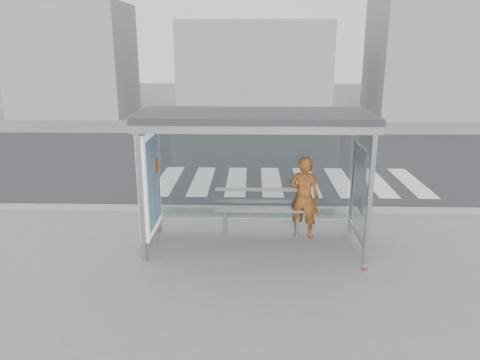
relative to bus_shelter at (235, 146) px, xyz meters
The scene contains 11 objects.
ground 2.02m from the bus_shelter, ahead, with size 80.00×80.00×0.00m, color slate.
road 7.22m from the bus_shelter, 86.94° to the left, with size 30.00×10.00×0.01m, color #2B2B2E.
curb 2.72m from the bus_shelter, 78.88° to the left, with size 30.00×0.18×0.12m, color gray.
crosswalk 5.05m from the bus_shelter, 72.83° to the left, with size 7.55×3.00×0.00m.
bus_shelter is the anchor object (origin of this frame).
building_left 20.38m from the bus_shelter, 118.23° to the left, with size 6.00×5.00×6.00m, color gray.
building_center 17.95m from the bus_shelter, 88.81° to the left, with size 8.00×5.00×5.00m, color gray.
building_right 20.30m from the bus_shelter, 62.42° to the left, with size 5.00×5.00×7.00m, color gray.
person 1.85m from the bus_shelter, 18.99° to the left, with size 0.61×0.40×1.68m, color #C75012.
bench 1.56m from the bus_shelter, 40.06° to the left, with size 1.90×0.33×0.98m.
soda_can 3.19m from the bus_shelter, 24.29° to the right, with size 0.06×0.06×0.11m, color #E04260.
Camera 1 is at (-0.04, -8.45, 3.79)m, focal length 35.00 mm.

